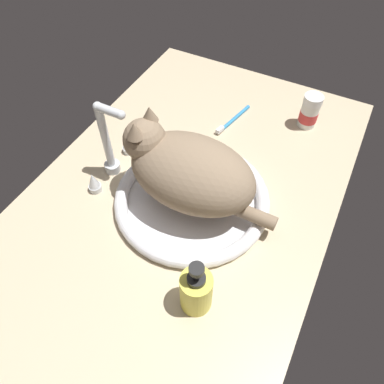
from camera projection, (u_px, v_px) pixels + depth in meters
countertop at (179, 203)px, 91.82cm from camera, size 117.83×71.49×3.00cm
sink_basin at (192, 199)px, 89.02cm from camera, size 37.24×37.24×3.18cm
faucet at (110, 148)px, 90.23cm from camera, size 18.20×9.13×21.72cm
cat at (185, 169)px, 81.87cm from camera, size 19.52×37.52×19.38cm
pill_bottle at (310, 112)px, 104.02cm from camera, size 5.25×5.25×10.04cm
soap_pump_bottle at (196, 291)px, 70.23cm from camera, size 6.30×6.30×14.91cm
toothbrush at (232, 120)px, 107.98cm from camera, size 15.56×4.51×1.70cm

